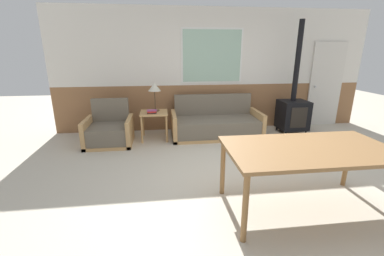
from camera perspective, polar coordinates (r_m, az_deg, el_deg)
The scene contains 10 objects.
ground_plane at distance 3.92m, azimuth 12.57°, elevation -10.97°, with size 16.00×16.00×0.00m, color beige.
wall_back at distance 6.02m, azimuth 4.97°, elevation 12.67°, with size 7.20×0.09×2.70m.
couch at distance 5.60m, azimuth 5.31°, elevation 0.71°, with size 1.90×0.89×0.86m.
armchair at distance 5.36m, azimuth -17.89°, elevation -0.77°, with size 0.89×0.80×0.86m.
side_table at distance 5.38m, azimuth -8.43°, elevation 2.55°, with size 0.56×0.56×0.58m.
table_lamp at distance 5.37m, azimuth -8.34°, elevation 8.73°, with size 0.26×0.26×0.59m.
book_stack at distance 5.26m, azimuth -8.93°, elevation 3.62°, with size 0.20×0.16×0.07m.
dining_table at distance 3.15m, azimuth 24.59°, elevation -5.11°, with size 1.85×1.01×0.77m.
wood_stove at distance 6.15m, azimuth 21.55°, elevation 3.74°, with size 0.60×0.54×2.41m.
entry_door at distance 7.11m, azimuth 27.53°, elevation 8.52°, with size 0.82×0.09×2.00m.
Camera 1 is at (-1.25, -3.24, 1.81)m, focal length 24.00 mm.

